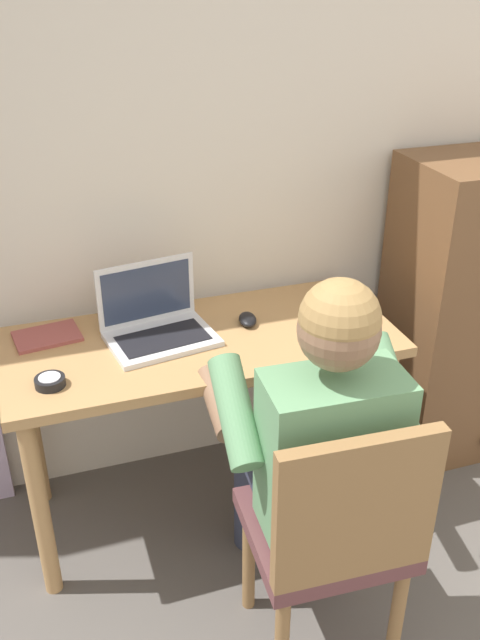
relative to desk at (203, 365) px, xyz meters
The scene contains 9 objects.
wall_back 0.87m from the desk, 36.17° to the left, with size 4.80×0.05×2.50m, color beige.
desk is the anchor object (origin of this frame).
dresser 1.12m from the desk, ahead, with size 0.60×0.46×1.21m.
chair 0.75m from the desk, 77.70° to the right, with size 0.44×0.42×0.89m.
person_seated 0.57m from the desk, 72.94° to the right, with size 0.54×0.60×1.20m.
laptop 0.22m from the desk, 157.86° to the left, with size 0.37×0.30×0.24m.
computer_mouse 0.22m from the desk, 14.04° to the left, with size 0.06×0.10×0.03m, color black.
desk_clock 0.53m from the desk, 164.81° to the right, with size 0.09×0.09×0.03m.
notebook_pad 0.53m from the desk, 161.97° to the left, with size 0.21×0.15×0.01m, color #994742.
Camera 1 is at (-0.99, -0.08, 1.86)m, focal length 38.71 mm.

